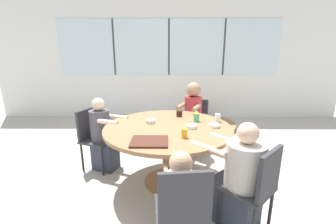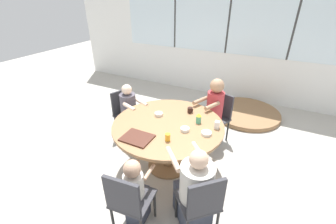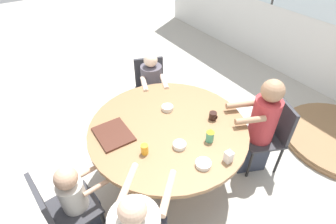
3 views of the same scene
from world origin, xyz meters
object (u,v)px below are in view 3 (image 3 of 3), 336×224
(chair_for_man_blue_shirt, at_px, (150,84))
(juice_glass, at_px, (145,149))
(bowl_fruit, at_px, (180,145))
(person_toddler, at_px, (80,204))
(milk_carton_small, at_px, (229,157))
(coffee_mug, at_px, (213,116))
(sippy_cup, at_px, (210,135))
(bowl_white_shallow, at_px, (203,164))
(person_man_blue_shirt, at_px, (152,94))
(bowl_cereal, at_px, (167,108))
(chair_for_man_teal_shirt, at_px, (272,131))
(chair_for_toddler, at_px, (59,209))
(person_man_teal_shirt, at_px, (258,130))

(chair_for_man_blue_shirt, bearing_deg, juice_glass, 79.47)
(bowl_fruit, bearing_deg, juice_glass, -109.58)
(person_toddler, height_order, milk_carton_small, person_toddler)
(chair_for_man_blue_shirt, distance_m, coffee_mug, 1.25)
(milk_carton_small, bearing_deg, sippy_cup, 174.22)
(bowl_white_shallow, bearing_deg, person_man_blue_shirt, 165.79)
(person_man_blue_shirt, bearing_deg, juice_glass, 78.14)
(person_toddler, xyz_separation_m, bowl_cereal, (-0.32, 1.11, 0.35))
(sippy_cup, relative_size, bowl_fruit, 1.23)
(bowl_cereal, bearing_deg, person_man_blue_shirt, 162.69)
(sippy_cup, distance_m, bowl_fruit, 0.29)
(sippy_cup, xyz_separation_m, milk_carton_small, (0.27, -0.03, -0.02))
(person_man_blue_shirt, bearing_deg, sippy_cup, 104.82)
(person_man_blue_shirt, xyz_separation_m, juice_glass, (1.08, -0.70, 0.33))
(person_man_blue_shirt, relative_size, milk_carton_small, 9.75)
(juice_glass, bearing_deg, chair_for_man_blue_shirt, 148.27)
(juice_glass, relative_size, bowl_white_shallow, 0.73)
(milk_carton_small, height_order, bowl_fruit, milk_carton_small)
(chair_for_man_teal_shirt, relative_size, chair_for_toddler, 1.00)
(chair_for_man_teal_shirt, distance_m, person_man_blue_shirt, 1.52)
(person_toddler, height_order, juice_glass, person_toddler)
(chair_for_man_blue_shirt, bearing_deg, person_man_teal_shirt, 129.87)
(person_man_blue_shirt, relative_size, coffee_mug, 12.66)
(bowl_fruit, bearing_deg, person_toddler, -100.84)
(chair_for_man_teal_shirt, height_order, coffee_mug, chair_for_man_teal_shirt)
(chair_for_man_teal_shirt, height_order, chair_for_toddler, same)
(coffee_mug, relative_size, milk_carton_small, 0.77)
(chair_for_toddler, bearing_deg, chair_for_man_teal_shirt, 75.48)
(person_man_blue_shirt, relative_size, bowl_fruit, 8.79)
(chair_for_man_blue_shirt, distance_m, juice_glass, 1.48)
(bowl_cereal, bearing_deg, juice_glass, -51.13)
(chair_for_man_blue_shirt, distance_m, sippy_cup, 1.47)
(chair_for_toddler, height_order, person_man_blue_shirt, person_man_blue_shirt)
(chair_for_toddler, height_order, juice_glass, chair_for_toddler)
(chair_for_toddler, xyz_separation_m, juice_glass, (0.05, 0.78, 0.29))
(chair_for_toddler, height_order, bowl_fruit, chair_for_toddler)
(chair_for_toddler, relative_size, person_man_teal_shirt, 0.74)
(milk_carton_small, bearing_deg, bowl_fruit, -145.36)
(sippy_cup, bearing_deg, person_man_teal_shirt, 88.36)
(coffee_mug, bearing_deg, bowl_cereal, -142.06)
(chair_for_man_teal_shirt, relative_size, juice_glass, 8.98)
(bowl_white_shallow, height_order, bowl_cereal, bowl_cereal)
(sippy_cup, height_order, bowl_fruit, sippy_cup)
(person_man_blue_shirt, distance_m, person_man_teal_shirt, 1.40)
(chair_for_man_teal_shirt, distance_m, sippy_cup, 0.90)
(person_man_blue_shirt, bearing_deg, chair_for_man_blue_shirt, -90.00)
(chair_for_man_blue_shirt, bearing_deg, bowl_fruit, 91.76)
(chair_for_man_blue_shirt, height_order, chair_for_man_teal_shirt, same)
(chair_for_man_blue_shirt, height_order, juice_glass, chair_for_man_blue_shirt)
(chair_for_man_blue_shirt, relative_size, bowl_fruit, 7.31)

